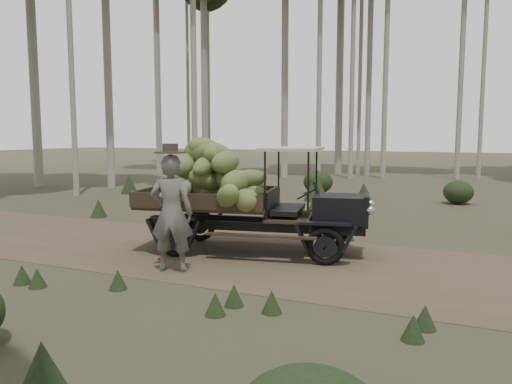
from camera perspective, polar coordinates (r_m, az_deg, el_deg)
ground at (r=8.91m, az=6.91°, el=-8.20°), size 120.00×120.00×0.00m
dirt_track at (r=8.91m, az=6.91°, el=-8.18°), size 70.00×4.00×0.01m
banana_truck at (r=9.61m, az=-2.96°, el=0.85°), size 4.62×2.64×2.32m
farmer at (r=8.33m, az=-9.63°, el=-2.24°), size 0.82×0.67×2.12m
undergrowth at (r=8.31m, az=-5.30°, el=-5.84°), size 21.60×21.30×1.27m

